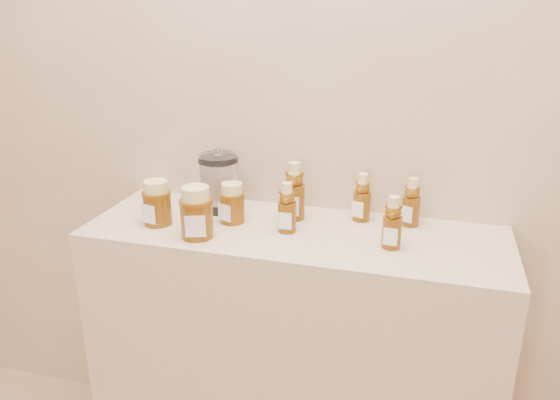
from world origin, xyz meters
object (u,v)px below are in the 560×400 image
(bear_bottle_back_left, at_px, (294,187))
(bear_bottle_front_left, at_px, (287,204))
(honey_jar_left, at_px, (157,203))
(display_table, at_px, (292,362))
(glass_canister, at_px, (219,180))

(bear_bottle_back_left, bearing_deg, bear_bottle_front_left, -86.98)
(bear_bottle_front_left, relative_size, honey_jar_left, 1.24)
(bear_bottle_front_left, bearing_deg, display_table, 23.16)
(bear_bottle_front_left, bearing_deg, bear_bottle_back_left, 88.81)
(display_table, distance_m, bear_bottle_front_left, 0.53)
(bear_bottle_front_left, bearing_deg, honey_jar_left, -176.06)
(display_table, height_order, glass_canister, glass_canister)
(honey_jar_left, distance_m, glass_canister, 0.21)
(display_table, distance_m, bear_bottle_back_left, 0.56)
(display_table, height_order, bear_bottle_front_left, bear_bottle_front_left)
(honey_jar_left, bearing_deg, bear_bottle_front_left, 20.10)
(glass_canister, bearing_deg, bear_bottle_back_left, -1.80)
(bear_bottle_back_left, xyz_separation_m, honey_jar_left, (-0.37, -0.15, -0.03))
(display_table, xyz_separation_m, honey_jar_left, (-0.39, -0.06, 0.52))
(display_table, relative_size, bear_bottle_back_left, 6.09)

